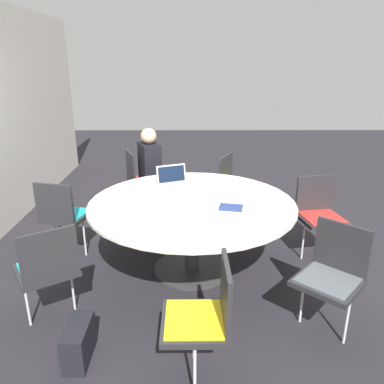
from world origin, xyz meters
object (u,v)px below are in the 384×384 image
object	(u,v)px
handbag	(79,342)
spiral_notebook	(231,207)
chair_3	(205,312)
chair_4	(332,271)
chair_5	(319,210)
person_0	(151,167)
chair_0	(141,176)
chair_6	(234,182)
chair_2	(48,266)
chair_1	(63,212)
coffee_cup	(174,202)
laptop	(173,181)

from	to	relation	value
handbag	spiral_notebook	bearing A→B (deg)	-48.42
chair_3	chair_4	xyz separation A→B (m)	(0.49, -0.98, 0.00)
chair_5	person_0	distance (m)	2.15
chair_0	chair_6	xyz separation A→B (m)	(-0.27, -1.25, 0.00)
chair_0	chair_2	bearing A→B (deg)	-32.49
chair_4	spiral_notebook	bearing A→B (deg)	-2.77
chair_1	chair_3	size ratio (longest dim) A/B	1.00
chair_5	spiral_notebook	world-z (taller)	chair_5
coffee_cup	chair_0	bearing A→B (deg)	17.90
chair_2	coffee_cup	distance (m)	1.21
chair_3	coffee_cup	size ratio (longest dim) A/B	10.32
coffee_cup	handbag	xyz separation A→B (m)	(-1.10, 0.64, -0.64)
chair_5	chair_3	bearing A→B (deg)	42.93
chair_3	chair_0	bearing A→B (deg)	14.48
chair_0	laptop	size ratio (longest dim) A/B	2.21
person_0	handbag	xyz separation A→B (m)	(-2.55, 0.28, -0.58)
coffee_cup	chair_5	bearing A→B (deg)	-74.53
chair_2	chair_4	size ratio (longest dim) A/B	1.00
chair_1	chair_2	size ratio (longest dim) A/B	1.00
person_0	chair_0	bearing A→B (deg)	-160.92
chair_2	handbag	world-z (taller)	chair_2
chair_1	person_0	world-z (taller)	person_0
chair_0	coffee_cup	size ratio (longest dim) A/B	10.32
laptop	handbag	world-z (taller)	laptop
chair_2	chair_6	bearing A→B (deg)	18.07
chair_4	chair_6	xyz separation A→B (m)	(2.16, 0.50, 0.00)
person_0	laptop	bearing A→B (deg)	-0.97
chair_5	coffee_cup	world-z (taller)	chair_5
chair_0	person_0	bearing A→B (deg)	19.08
chair_5	laptop	world-z (taller)	laptop
handbag	chair_0	bearing A→B (deg)	-2.37
chair_6	person_0	world-z (taller)	person_0
chair_3	laptop	xyz separation A→B (m)	(1.88, 0.28, 0.27)
coffee_cup	person_0	bearing A→B (deg)	14.04
coffee_cup	handbag	world-z (taller)	coffee_cup
chair_1	chair_6	distance (m)	2.15
chair_4	laptop	bearing A→B (deg)	-4.84
chair_3	coffee_cup	bearing A→B (deg)	10.43
chair_5	handbag	xyz separation A→B (m)	(-1.52, 2.16, -0.38)
chair_5	spiral_notebook	bearing A→B (deg)	15.73
chair_3	coffee_cup	world-z (taller)	chair_3
person_0	laptop	xyz separation A→B (m)	(-0.85, -0.33, 0.08)
chair_0	chair_4	size ratio (longest dim) A/B	1.00
chair_1	chair_5	distance (m)	2.70
chair_6	handbag	world-z (taller)	chair_6
chair_4	spiral_notebook	world-z (taller)	chair_4
chair_1	chair_3	world-z (taller)	same
chair_0	chair_1	world-z (taller)	same
chair_2	laptop	world-z (taller)	laptop
chair_2	laptop	bearing A→B (deg)	21.75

